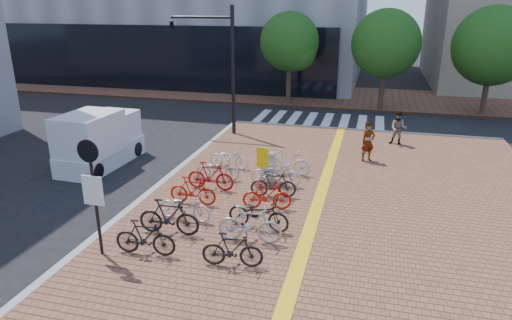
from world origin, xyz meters
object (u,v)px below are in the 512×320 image
(box_truck, at_px, (99,140))
(bike_8, at_px, (250,224))
(bike_0, at_px, (145,237))
(notice_sign, at_px, (93,184))
(bike_1, at_px, (169,217))
(pedestrian_a, at_px, (368,142))
(pedestrian_b, at_px, (398,128))
(traffic_light_pole, at_px, (205,46))
(yellow_sign, at_px, (262,162))
(bike_13, at_px, (288,162))
(bike_2, at_px, (185,206))
(bike_10, at_px, (267,196))
(bike_4, at_px, (210,176))
(bike_6, at_px, (229,158))
(bike_3, at_px, (193,190))
(bike_7, at_px, (232,250))
(utility_box, at_px, (268,167))
(bike_9, at_px, (258,213))
(bike_5, at_px, (218,169))
(bike_12, at_px, (276,174))
(bike_11, at_px, (273,184))

(box_truck, bearing_deg, bike_8, -32.25)
(bike_0, xyz_separation_m, notice_sign, (-1.19, -0.30, 1.53))
(bike_1, xyz_separation_m, pedestrian_a, (5.41, 8.17, 0.30))
(pedestrian_b, xyz_separation_m, traffic_light_pole, (-9.62, -0.02, 3.57))
(bike_0, relative_size, box_truck, 0.40)
(pedestrian_b, bearing_deg, traffic_light_pole, -168.49)
(bike_0, bearing_deg, traffic_light_pole, 8.40)
(yellow_sign, xyz_separation_m, notice_sign, (-3.22, -5.15, 0.86))
(bike_13, bearing_deg, bike_2, 150.32)
(bike_0, bearing_deg, bike_8, -66.24)
(bike_10, height_order, notice_sign, notice_sign)
(bike_8, xyz_separation_m, pedestrian_b, (4.33, 10.83, 0.25))
(yellow_sign, bearing_deg, traffic_light_pole, 123.22)
(notice_sign, xyz_separation_m, traffic_light_pole, (-1.56, 12.45, 2.34))
(bike_4, xyz_separation_m, bike_6, (-0.06, 2.37, -0.09))
(bike_1, distance_m, pedestrian_b, 12.87)
(bike_8, xyz_separation_m, bike_10, (-0.03, 2.24, -0.07))
(bike_8, relative_size, bike_13, 1.04)
(bike_4, distance_m, yellow_sign, 2.01)
(bike_13, bearing_deg, bike_8, 176.59)
(bike_3, xyz_separation_m, bike_7, (2.44, -3.34, -0.01))
(utility_box, bearing_deg, bike_10, -77.59)
(pedestrian_b, bearing_deg, bike_9, -101.93)
(bike_2, relative_size, pedestrian_a, 1.03)
(bike_4, relative_size, bike_9, 0.91)
(box_truck, bearing_deg, bike_5, -7.38)
(bike_9, height_order, notice_sign, notice_sign)
(bike_1, height_order, bike_6, bike_1)
(bike_1, relative_size, pedestrian_b, 1.14)
(bike_5, relative_size, yellow_sign, 0.98)
(notice_sign, bearing_deg, bike_3, 72.04)
(bike_12, bearing_deg, bike_11, -177.42)
(bike_1, height_order, yellow_sign, yellow_sign)
(bike_10, height_order, box_truck, box_truck)
(bike_4, bearing_deg, traffic_light_pole, 21.05)
(bike_11, height_order, pedestrian_b, pedestrian_b)
(bike_6, relative_size, utility_box, 1.45)
(bike_2, height_order, pedestrian_b, pedestrian_b)
(notice_sign, bearing_deg, pedestrian_a, 55.24)
(pedestrian_b, bearing_deg, bike_8, -100.45)
(pedestrian_b, bearing_deg, bike_2, -112.29)
(bike_10, bearing_deg, bike_5, 38.74)
(bike_2, height_order, bike_3, bike_3)
(pedestrian_b, bearing_deg, bike_12, -113.24)
(bike_2, relative_size, bike_9, 0.91)
(bike_8, relative_size, pedestrian_b, 1.15)
(bike_4, height_order, bike_8, bike_8)
(bike_9, height_order, traffic_light_pole, traffic_light_pole)
(bike_4, distance_m, bike_6, 2.37)
(bike_2, relative_size, bike_5, 1.05)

